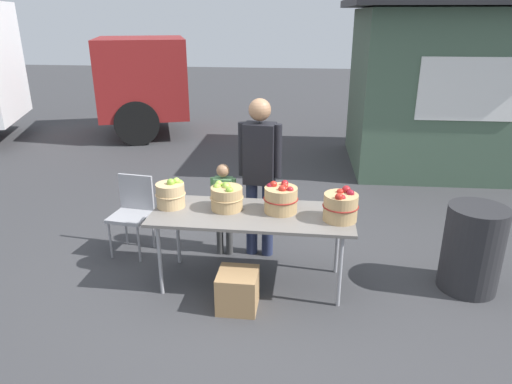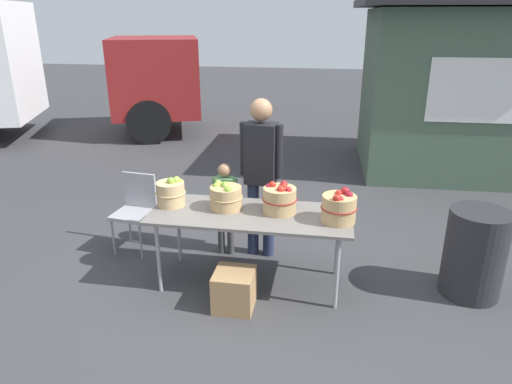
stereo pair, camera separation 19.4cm
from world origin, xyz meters
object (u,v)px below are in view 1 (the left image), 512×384
trash_barrel (472,249)px  market_table (252,217)px  apple_basket_red_0 (281,199)px  apple_basket_green_0 (171,194)px  vendor_adult (260,167)px  apple_basket_green_1 (226,197)px  apple_basket_red_1 (341,206)px  folding_chair (133,208)px  produce_crate (238,290)px  child_customer (224,202)px

trash_barrel → market_table: bearing=-175.6°
market_table → apple_basket_red_0: apple_basket_red_0 is taller
apple_basket_green_0 → trash_barrel: apple_basket_green_0 is taller
vendor_adult → trash_barrel: bearing=173.2°
apple_basket_green_1 → apple_basket_red_1: bearing=-6.6°
apple_basket_green_0 → folding_chair: size_ratio=0.34×
apple_basket_red_0 → folding_chair: size_ratio=0.38×
apple_basket_green_0 → apple_basket_red_1: apple_basket_red_1 is taller
apple_basket_green_1 → produce_crate: (0.18, -0.51, -0.70)m
apple_basket_green_0 → folding_chair: apple_basket_green_0 is taller
apple_basket_red_1 → apple_basket_green_1: bearing=173.4°
apple_basket_green_1 → folding_chair: apple_basket_green_1 is taller
child_customer → produce_crate: (0.31, -1.00, -0.44)m
produce_crate → market_table: bearing=80.2°
apple_basket_green_0 → produce_crate: apple_basket_green_0 is taller
market_table → trash_barrel: 2.11m
apple_basket_red_0 → apple_basket_green_1: bearing=-179.9°
apple_basket_green_0 → apple_basket_red_1: size_ratio=0.90×
vendor_adult → folding_chair: vendor_adult is taller
child_customer → trash_barrel: (2.47, -0.40, -0.19)m
market_table → trash_barrel: trash_barrel is taller
apple_basket_red_1 → produce_crate: 1.20m
apple_basket_green_0 → apple_basket_red_0: apple_basket_red_0 is taller
apple_basket_red_0 → trash_barrel: bearing=2.8°
apple_basket_green_0 → trash_barrel: size_ratio=0.35×
apple_basket_green_0 → apple_basket_red_0: (1.07, 0.00, 0.01)m
trash_barrel → apple_basket_green_0: bearing=-178.2°
apple_basket_red_1 → folding_chair: (-2.21, 0.58, -0.37)m
trash_barrel → vendor_adult: bearing=167.8°
apple_basket_green_1 → folding_chair: bearing=158.3°
market_table → apple_basket_green_1: (-0.26, 0.07, 0.17)m
market_table → child_customer: size_ratio=1.82×
market_table → apple_basket_red_1: bearing=-3.7°
apple_basket_red_0 → folding_chair: (-1.66, 0.45, -0.37)m
vendor_adult → trash_barrel: 2.21m
apple_basket_green_1 → vendor_adult: vendor_adult is taller
apple_basket_red_1 → apple_basket_red_0: bearing=167.2°
apple_basket_red_0 → apple_basket_red_1: size_ratio=1.01×
folding_chair → apple_basket_red_0: bearing=-8.1°
market_table → folding_chair: 1.50m
folding_chair → trash_barrel: (3.48, -0.36, -0.09)m
market_table → trash_barrel: (2.09, 0.16, -0.28)m
apple_basket_red_0 → child_customer: 0.85m
apple_basket_green_0 → apple_basket_red_0: 1.07m
trash_barrel → child_customer: bearing=170.9°
child_customer → produce_crate: 1.13m
apple_basket_green_1 → trash_barrel: 2.39m
child_customer → apple_basket_red_0: bearing=141.8°
apple_basket_green_1 → produce_crate: size_ratio=0.90×
apple_basket_red_0 → apple_basket_red_1: bearing=-12.8°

